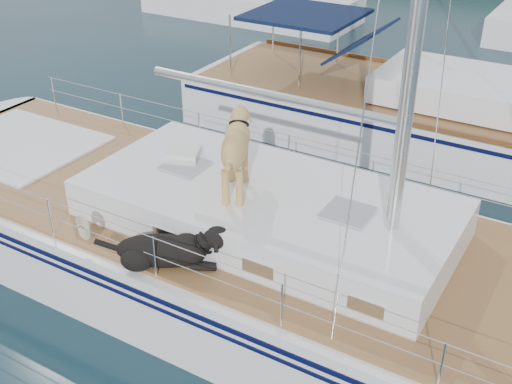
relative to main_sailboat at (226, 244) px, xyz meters
The scene contains 4 objects.
ground 0.69m from the main_sailboat, behind, with size 120.00×120.00×0.00m, color black.
main_sailboat is the anchor object (origin of this frame).
neighbor_sailboat 6.56m from the main_sailboat, 78.50° to the left, with size 11.00×3.50×13.30m.
bg_boat_west 16.18m from the main_sailboat, 120.02° to the left, with size 8.00×3.00×11.65m.
Camera 1 is at (4.61, -6.68, 6.14)m, focal length 45.00 mm.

